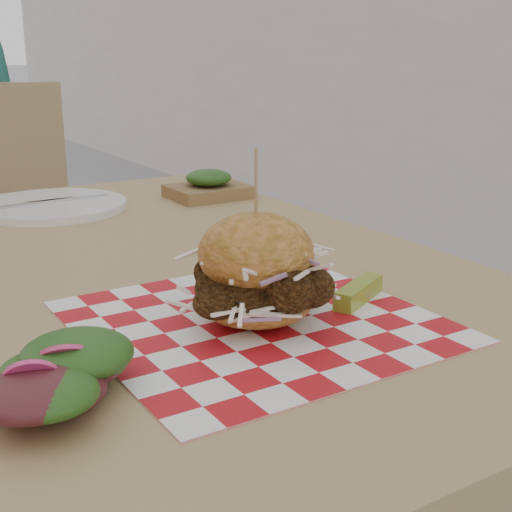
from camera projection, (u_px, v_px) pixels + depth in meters
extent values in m
cube|color=tan|center=(139.00, 278.00, 0.99)|extent=(0.80, 1.20, 0.04)
cylinder|color=#333338|center=(189.00, 343.00, 1.71)|extent=(0.05, 0.05, 0.71)
cube|color=tan|center=(11.00, 299.00, 1.72)|extent=(0.50, 0.50, 0.04)
cylinder|color=#333338|center=(104.00, 407.00, 1.69)|extent=(0.03, 0.03, 0.43)
cylinder|color=#333338|center=(84.00, 349.00, 2.01)|extent=(0.03, 0.03, 0.43)
cube|color=red|center=(256.00, 321.00, 0.77)|extent=(0.36, 0.36, 0.00)
ellipsoid|color=#CD813A|center=(256.00, 302.00, 0.77)|extent=(0.12, 0.12, 0.04)
ellipsoid|color=brown|center=(256.00, 287.00, 0.76)|extent=(0.13, 0.12, 0.07)
ellipsoid|color=#CD813A|center=(256.00, 253.00, 0.75)|extent=(0.12, 0.12, 0.09)
cylinder|color=tan|center=(256.00, 194.00, 0.73)|extent=(0.00, 0.00, 0.09)
cube|color=olive|center=(359.00, 292.00, 0.83)|extent=(0.09, 0.06, 0.02)
ellipsoid|color=#3F1419|center=(89.00, 382.00, 0.60)|extent=(0.08, 0.08, 0.03)
ellipsoid|color=#164714|center=(68.00, 376.00, 0.62)|extent=(0.08, 0.08, 0.03)
ellipsoid|color=#164714|center=(39.00, 380.00, 0.61)|extent=(0.08, 0.08, 0.03)
ellipsoid|color=#3F1419|center=(21.00, 392.00, 0.59)|extent=(0.08, 0.08, 0.03)
ellipsoid|color=#164714|center=(29.00, 404.00, 0.57)|extent=(0.08, 0.08, 0.03)
ellipsoid|color=#164714|center=(59.00, 406.00, 0.56)|extent=(0.08, 0.08, 0.03)
ellipsoid|color=#3F1419|center=(85.00, 396.00, 0.58)|extent=(0.08, 0.08, 0.03)
cylinder|color=#E43F85|center=(64.00, 355.00, 0.61)|extent=(0.05, 0.05, 0.04)
cylinder|color=white|center=(52.00, 206.00, 1.30)|extent=(0.27, 0.27, 0.01)
cube|color=silver|center=(35.00, 203.00, 1.28)|extent=(0.15, 0.03, 0.00)
cube|color=silver|center=(68.00, 199.00, 1.31)|extent=(0.15, 0.03, 0.00)
cube|color=olive|center=(209.00, 192.00, 1.40)|extent=(0.15, 0.12, 0.02)
ellipsoid|color=#164714|center=(209.00, 178.00, 1.40)|extent=(0.09, 0.09, 0.03)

